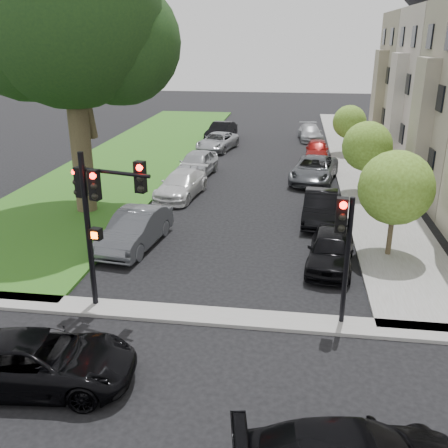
# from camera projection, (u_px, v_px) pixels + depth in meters

# --- Properties ---
(ground) EXTENTS (140.00, 140.00, 0.00)m
(ground) POSITION_uv_depth(u_px,v_px,m) (198.00, 356.00, 13.63)
(ground) COLOR black
(ground) RESTS_ON ground
(grass_strip) EXTENTS (8.00, 44.00, 0.12)m
(grass_strip) POSITION_uv_depth(u_px,v_px,m) (140.00, 154.00, 37.03)
(grass_strip) COLOR #2D5F21
(grass_strip) RESTS_ON ground
(sidewalk_right) EXTENTS (3.50, 44.00, 0.12)m
(sidewalk_right) POSITION_uv_depth(u_px,v_px,m) (357.00, 160.00, 34.96)
(sidewalk_right) COLOR gray
(sidewalk_right) RESTS_ON ground
(sidewalk_cross) EXTENTS (60.00, 1.00, 0.12)m
(sidewalk_cross) POSITION_uv_depth(u_px,v_px,m) (210.00, 316.00, 15.46)
(sidewalk_cross) COLOR gray
(sidewalk_cross) RESTS_ON ground
(house_d) EXTENTS (7.70, 7.55, 15.97)m
(house_d) POSITION_uv_depth(u_px,v_px,m) (433.00, 54.00, 37.82)
(house_d) COLOR gray
(house_d) RESTS_ON ground
(eucalyptus) EXTENTS (9.54, 8.65, 13.51)m
(eucalyptus) POSITION_uv_depth(u_px,v_px,m) (66.00, 11.00, 21.65)
(eucalyptus) COLOR #383123
(eucalyptus) RESTS_ON ground
(small_tree_a) EXTENTS (2.84, 2.84, 4.26)m
(small_tree_a) POSITION_uv_depth(u_px,v_px,m) (396.00, 188.00, 18.82)
(small_tree_a) COLOR #383123
(small_tree_a) RESTS_ON ground
(small_tree_b) EXTENTS (2.68, 2.68, 4.02)m
(small_tree_b) POSITION_uv_depth(u_px,v_px,m) (367.00, 146.00, 26.74)
(small_tree_b) COLOR #383123
(small_tree_b) RESTS_ON ground
(small_tree_c) EXTENTS (2.41, 2.41, 3.61)m
(small_tree_c) POSITION_uv_depth(u_px,v_px,m) (349.00, 122.00, 36.12)
(small_tree_c) COLOR #383123
(small_tree_c) RESTS_ON ground
(traffic_signal_main) EXTENTS (2.48, 0.73, 5.07)m
(traffic_signal_main) POSITION_uv_depth(u_px,v_px,m) (99.00, 204.00, 14.91)
(traffic_signal_main) COLOR black
(traffic_signal_main) RESTS_ON ground
(traffic_signal_secondary) EXTENTS (0.51, 0.42, 4.04)m
(traffic_signal_secondary) POSITION_uv_depth(u_px,v_px,m) (344.00, 238.00, 14.16)
(traffic_signal_secondary) COLOR black
(traffic_signal_secondary) RESTS_ON ground
(car_cross_near) EXTENTS (4.99, 2.69, 1.33)m
(car_cross_near) POSITION_uv_depth(u_px,v_px,m) (39.00, 361.00, 12.33)
(car_cross_near) COLOR black
(car_cross_near) RESTS_ON ground
(car_parked_0) EXTENTS (2.15, 4.30, 1.41)m
(car_parked_0) POSITION_uv_depth(u_px,v_px,m) (331.00, 249.00, 18.72)
(car_parked_0) COLOR black
(car_parked_0) RESTS_ON ground
(car_parked_1) EXTENTS (1.83, 4.42, 1.42)m
(car_parked_1) POSITION_uv_depth(u_px,v_px,m) (320.00, 207.00, 23.34)
(car_parked_1) COLOR black
(car_parked_1) RESTS_ON ground
(car_parked_2) EXTENTS (3.30, 5.59, 1.46)m
(car_parked_2) POSITION_uv_depth(u_px,v_px,m) (314.00, 169.00, 29.88)
(car_parked_2) COLOR #3F4247
(car_parked_2) RESTS_ON ground
(car_parked_3) EXTENTS (1.75, 4.00, 1.34)m
(car_parked_3) POSITION_uv_depth(u_px,v_px,m) (317.00, 149.00, 35.47)
(car_parked_3) COLOR maroon
(car_parked_3) RESTS_ON ground
(car_parked_4) EXTENTS (2.17, 4.55, 1.28)m
(car_parked_4) POSITION_uv_depth(u_px,v_px,m) (310.00, 133.00, 41.92)
(car_parked_4) COLOR #999BA0
(car_parked_4) RESTS_ON ground
(car_parked_5) EXTENTS (2.17, 4.80, 1.53)m
(car_parked_5) POSITION_uv_depth(u_px,v_px,m) (135.00, 229.00, 20.48)
(car_parked_5) COLOR #3F4247
(car_parked_5) RESTS_ON ground
(car_parked_6) EXTENTS (2.51, 4.91, 1.36)m
(car_parked_6) POSITION_uv_depth(u_px,v_px,m) (181.00, 184.00, 27.03)
(car_parked_6) COLOR silver
(car_parked_6) RESTS_ON ground
(car_parked_7) EXTENTS (2.38, 4.83, 1.58)m
(car_parked_7) POSITION_uv_depth(u_px,v_px,m) (197.00, 164.00, 30.99)
(car_parked_7) COLOR #999BA0
(car_parked_7) RESTS_ON ground
(car_parked_8) EXTENTS (3.12, 5.11, 1.32)m
(car_parked_8) POSITION_uv_depth(u_px,v_px,m) (217.00, 142.00, 38.22)
(car_parked_8) COLOR #999BA0
(car_parked_8) RESTS_ON ground
(car_parked_9) EXTENTS (2.33, 4.69, 1.48)m
(car_parked_9) POSITION_uv_depth(u_px,v_px,m) (221.00, 131.00, 41.96)
(car_parked_9) COLOR black
(car_parked_9) RESTS_ON ground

